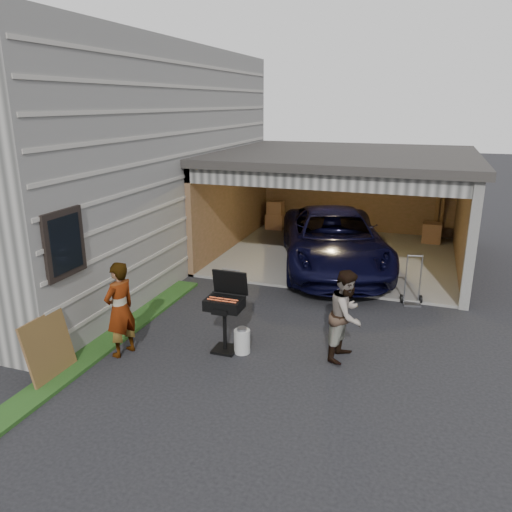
{
  "coord_description": "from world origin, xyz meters",
  "views": [
    {
      "loc": [
        2.92,
        -7.05,
        4.17
      ],
      "look_at": [
        -0.25,
        2.17,
        1.15
      ],
      "focal_mm": 35.0,
      "sensor_mm": 36.0,
      "label": 1
    }
  ],
  "objects_px": {
    "hand_truck": "(412,295)",
    "minivan": "(333,242)",
    "man": "(347,315)",
    "plywood_panel": "(49,348)",
    "woman": "(120,309)",
    "bbq_grill": "(225,306)",
    "propane_tank": "(242,341)"
  },
  "relations": [
    {
      "from": "minivan",
      "to": "bbq_grill",
      "type": "xyz_separation_m",
      "value": [
        -0.95,
        -4.96,
        0.09
      ]
    },
    {
      "from": "woman",
      "to": "man",
      "type": "bearing_deg",
      "value": 121.55
    },
    {
      "from": "minivan",
      "to": "bbq_grill",
      "type": "bearing_deg",
      "value": -117.85
    },
    {
      "from": "plywood_panel",
      "to": "bbq_grill",
      "type": "bearing_deg",
      "value": 37.56
    },
    {
      "from": "propane_tank",
      "to": "plywood_panel",
      "type": "height_order",
      "value": "plywood_panel"
    },
    {
      "from": "minivan",
      "to": "propane_tank",
      "type": "height_order",
      "value": "minivan"
    },
    {
      "from": "bbq_grill",
      "to": "man",
      "type": "bearing_deg",
      "value": 11.44
    },
    {
      "from": "bbq_grill",
      "to": "plywood_panel",
      "type": "height_order",
      "value": "bbq_grill"
    },
    {
      "from": "hand_truck",
      "to": "man",
      "type": "bearing_deg",
      "value": -121.67
    },
    {
      "from": "bbq_grill",
      "to": "plywood_panel",
      "type": "distance_m",
      "value": 2.87
    },
    {
      "from": "minivan",
      "to": "man",
      "type": "relative_size",
      "value": 3.4
    },
    {
      "from": "hand_truck",
      "to": "bbq_grill",
      "type": "bearing_deg",
      "value": -145.32
    },
    {
      "from": "man",
      "to": "hand_truck",
      "type": "height_order",
      "value": "man"
    },
    {
      "from": "woman",
      "to": "hand_truck",
      "type": "relative_size",
      "value": 1.52
    },
    {
      "from": "man",
      "to": "propane_tank",
      "type": "distance_m",
      "value": 1.85
    },
    {
      "from": "minivan",
      "to": "man",
      "type": "distance_m",
      "value": 4.68
    },
    {
      "from": "man",
      "to": "bbq_grill",
      "type": "distance_m",
      "value": 2.05
    },
    {
      "from": "woman",
      "to": "hand_truck",
      "type": "distance_m",
      "value": 6.1
    },
    {
      "from": "minivan",
      "to": "propane_tank",
      "type": "relative_size",
      "value": 12.65
    },
    {
      "from": "man",
      "to": "hand_truck",
      "type": "bearing_deg",
      "value": -7.1
    },
    {
      "from": "woman",
      "to": "bbq_grill",
      "type": "height_order",
      "value": "woman"
    },
    {
      "from": "man",
      "to": "bbq_grill",
      "type": "relative_size",
      "value": 1.12
    },
    {
      "from": "man",
      "to": "plywood_panel",
      "type": "xyz_separation_m",
      "value": [
        -4.27,
        -2.14,
        -0.27
      ]
    },
    {
      "from": "hand_truck",
      "to": "minivan",
      "type": "bearing_deg",
      "value": 127.2
    },
    {
      "from": "bbq_grill",
      "to": "minivan",
      "type": "bearing_deg",
      "value": 79.19
    },
    {
      "from": "minivan",
      "to": "woman",
      "type": "xyz_separation_m",
      "value": [
        -2.57,
        -5.68,
        0.09
      ]
    },
    {
      "from": "minivan",
      "to": "plywood_panel",
      "type": "xyz_separation_m",
      "value": [
        -3.21,
        -6.7,
        -0.23
      ]
    },
    {
      "from": "man",
      "to": "plywood_panel",
      "type": "distance_m",
      "value": 4.78
    },
    {
      "from": "plywood_panel",
      "to": "woman",
      "type": "bearing_deg",
      "value": 58.12
    },
    {
      "from": "minivan",
      "to": "propane_tank",
      "type": "xyz_separation_m",
      "value": [
        -0.65,
        -4.96,
        -0.53
      ]
    },
    {
      "from": "minivan",
      "to": "hand_truck",
      "type": "distance_m",
      "value": 2.73
    },
    {
      "from": "bbq_grill",
      "to": "propane_tank",
      "type": "distance_m",
      "value": 0.69
    }
  ]
}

